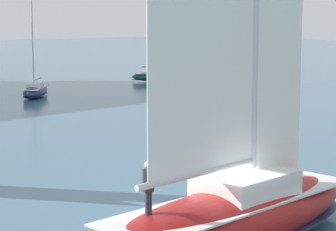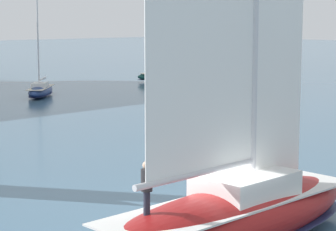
{
  "view_description": "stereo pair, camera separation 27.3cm",
  "coord_description": "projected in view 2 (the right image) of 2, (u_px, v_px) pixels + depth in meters",
  "views": [
    {
      "loc": [
        -16.32,
        -12.76,
        7.34
      ],
      "look_at": [
        0.0,
        3.0,
        4.03
      ],
      "focal_mm": 70.0,
      "sensor_mm": 36.0,
      "label": 1
    },
    {
      "loc": [
        -16.12,
        -12.95,
        7.34
      ],
      "look_at": [
        0.0,
        3.0,
        4.03
      ],
      "focal_mm": 70.0,
      "sensor_mm": 36.0,
      "label": 2
    }
  ],
  "objects": [
    {
      "name": "sailboat_moored_near_marina",
      "position": [
        168.0,
        76.0,
        78.92
      ],
      "size": [
        7.55,
        5.76,
        10.4
      ],
      "color": "#194C47",
      "rests_on": "ground"
    },
    {
      "name": "sailboat_main",
      "position": [
        234.0,
        210.0,
        21.25
      ],
      "size": [
        11.69,
        3.52,
        15.95
      ],
      "color": "maroon",
      "rests_on": "ground"
    },
    {
      "name": "sailboat_moored_mid_channel",
      "position": [
        41.0,
        90.0,
        63.13
      ],
      "size": [
        6.19,
        6.0,
        9.28
      ],
      "color": "navy",
      "rests_on": "ground"
    }
  ]
}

